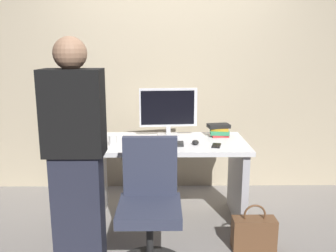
{
  "coord_description": "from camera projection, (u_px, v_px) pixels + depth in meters",
  "views": [
    {
      "loc": [
        -0.04,
        -3.08,
        1.55
      ],
      "look_at": [
        0.0,
        -0.05,
        0.9
      ],
      "focal_mm": 37.89,
      "sensor_mm": 36.0,
      "label": 1
    }
  ],
  "objects": [
    {
      "name": "cup_near_keyboard",
      "position": [
        113.0,
        140.0,
        3.02
      ],
      "size": [
        0.07,
        0.07,
        0.09
      ],
      "primitive_type": "cylinder",
      "color": "white",
      "rests_on": "desk"
    },
    {
      "name": "ground_plane",
      "position": [
        168.0,
        218.0,
        3.34
      ],
      "size": [
        9.0,
        9.0,
        0.0
      ],
      "primitive_type": "plane",
      "color": "gray"
    },
    {
      "name": "desk",
      "position": [
        168.0,
        166.0,
        3.23
      ],
      "size": [
        1.4,
        0.72,
        0.75
      ],
      "color": "white",
      "rests_on": "ground"
    },
    {
      "name": "handbag",
      "position": [
        254.0,
        233.0,
        2.79
      ],
      "size": [
        0.34,
        0.14,
        0.38
      ],
      "color": "brown",
      "rests_on": "ground"
    },
    {
      "name": "mouse",
      "position": [
        195.0,
        142.0,
        3.07
      ],
      "size": [
        0.06,
        0.1,
        0.03
      ],
      "primitive_type": "ellipsoid",
      "color": "black",
      "rests_on": "desk"
    },
    {
      "name": "keyboard",
      "position": [
        159.0,
        144.0,
        3.05
      ],
      "size": [
        0.43,
        0.14,
        0.02
      ],
      "primitive_type": "cube",
      "rotation": [
        0.0,
        0.0,
        -0.02
      ],
      "color": "#262626",
      "rests_on": "desk"
    },
    {
      "name": "wall_back",
      "position": [
        167.0,
        55.0,
        3.86
      ],
      "size": [
        6.4,
        0.1,
        3.0
      ],
      "primitive_type": "cube",
      "color": "tan",
      "rests_on": "ground"
    },
    {
      "name": "monitor",
      "position": [
        168.0,
        109.0,
        3.31
      ],
      "size": [
        0.54,
        0.15,
        0.46
      ],
      "color": "silver",
      "rests_on": "desk"
    },
    {
      "name": "cell_phone",
      "position": [
        216.0,
        146.0,
        3.02
      ],
      "size": [
        0.1,
        0.16,
        0.01
      ],
      "primitive_type": "cube",
      "rotation": [
        0.0,
        0.0,
        -0.25
      ],
      "color": "black",
      "rests_on": "desk"
    },
    {
      "name": "book_stack",
      "position": [
        219.0,
        130.0,
        3.35
      ],
      "size": [
        0.22,
        0.17,
        0.12
      ],
      "color": "red",
      "rests_on": "desk"
    },
    {
      "name": "person_at_desk",
      "position": [
        76.0,
        156.0,
        2.43
      ],
      "size": [
        0.4,
        0.24,
        1.64
      ],
      "color": "#262838",
      "rests_on": "ground"
    },
    {
      "name": "office_chair",
      "position": [
        150.0,
        211.0,
        2.52
      ],
      "size": [
        0.52,
        0.52,
        0.94
      ],
      "color": "black",
      "rests_on": "ground"
    }
  ]
}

